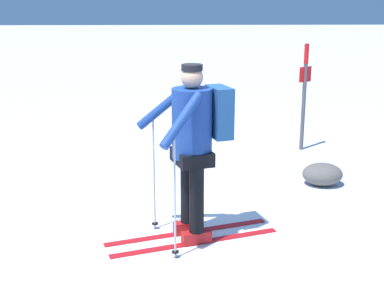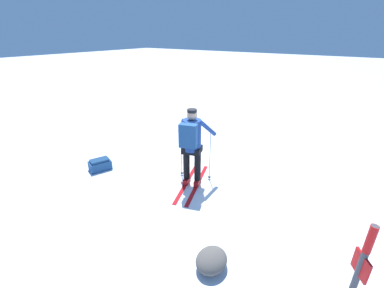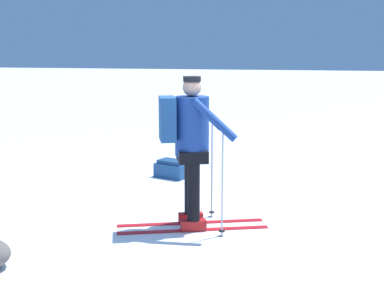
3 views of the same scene
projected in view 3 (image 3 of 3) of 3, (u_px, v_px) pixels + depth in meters
name	position (u px, v px, depth m)	size (l,w,h in m)	color
ground_plane	(229.00, 232.00, 6.28)	(80.00, 80.00, 0.00)	white
skier	(189.00, 139.00, 6.26)	(1.83, 1.04, 1.81)	red
dropped_backpack	(172.00, 169.00, 8.86)	(0.61, 0.50, 0.29)	navy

